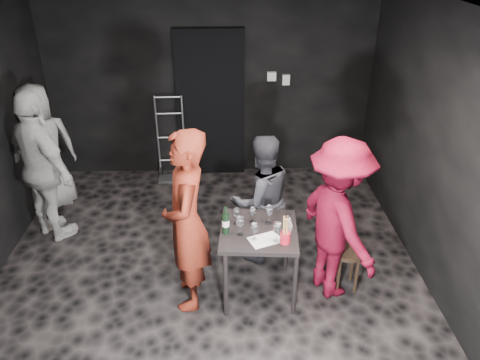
{
  "coord_description": "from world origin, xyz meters",
  "views": [
    {
      "loc": [
        0.2,
        -3.84,
        3.26
      ],
      "look_at": [
        0.34,
        0.25,
        1.03
      ],
      "focal_mm": 35.0,
      "sensor_mm": 36.0,
      "label": 1
    }
  ],
  "objects_px": {
    "tasting_table": "(259,238)",
    "stool": "(347,257)",
    "hand_truck": "(172,163)",
    "bystander_grey": "(42,143)",
    "wine_bottle": "(226,223)",
    "server_red": "(186,206)",
    "woman_black": "(261,201)",
    "breadstick_cup": "(286,230)",
    "man_maroon": "(339,213)",
    "bystander_cream": "(39,154)"
  },
  "relations": [
    {
      "from": "bystander_cream",
      "to": "breadstick_cup",
      "type": "relative_size",
      "value": 7.3
    },
    {
      "from": "tasting_table",
      "to": "breadstick_cup",
      "type": "height_order",
      "value": "breadstick_cup"
    },
    {
      "from": "bystander_grey",
      "to": "man_maroon",
      "type": "bearing_deg",
      "value": 122.27
    },
    {
      "from": "tasting_table",
      "to": "bystander_grey",
      "type": "relative_size",
      "value": 0.42
    },
    {
      "from": "server_red",
      "to": "bystander_grey",
      "type": "relative_size",
      "value": 1.2
    },
    {
      "from": "hand_truck",
      "to": "woman_black",
      "type": "xyz_separation_m",
      "value": [
        1.14,
        -1.91,
        0.48
      ]
    },
    {
      "from": "stool",
      "to": "server_red",
      "type": "bearing_deg",
      "value": -175.85
    },
    {
      "from": "wine_bottle",
      "to": "hand_truck",
      "type": "bearing_deg",
      "value": 106.83
    },
    {
      "from": "tasting_table",
      "to": "breadstick_cup",
      "type": "distance_m",
      "value": 0.38
    },
    {
      "from": "hand_truck",
      "to": "man_maroon",
      "type": "xyz_separation_m",
      "value": [
        1.82,
        -2.47,
        0.68
      ]
    },
    {
      "from": "hand_truck",
      "to": "bystander_grey",
      "type": "relative_size",
      "value": 0.69
    },
    {
      "from": "tasting_table",
      "to": "stool",
      "type": "height_order",
      "value": "tasting_table"
    },
    {
      "from": "woman_black",
      "to": "man_maroon",
      "type": "height_order",
      "value": "man_maroon"
    },
    {
      "from": "hand_truck",
      "to": "stool",
      "type": "distance_m",
      "value": 3.15
    },
    {
      "from": "tasting_table",
      "to": "stool",
      "type": "distance_m",
      "value": 0.93
    },
    {
      "from": "tasting_table",
      "to": "bystander_cream",
      "type": "height_order",
      "value": "bystander_cream"
    },
    {
      "from": "server_red",
      "to": "wine_bottle",
      "type": "bearing_deg",
      "value": 92.97
    },
    {
      "from": "hand_truck",
      "to": "wine_bottle",
      "type": "relative_size",
      "value": 4.42
    },
    {
      "from": "server_red",
      "to": "wine_bottle",
      "type": "distance_m",
      "value": 0.42
    },
    {
      "from": "hand_truck",
      "to": "bystander_grey",
      "type": "bearing_deg",
      "value": -156.38
    },
    {
      "from": "stool",
      "to": "man_maroon",
      "type": "xyz_separation_m",
      "value": [
        -0.14,
        -0.02,
        0.53
      ]
    },
    {
      "from": "bystander_grey",
      "to": "hand_truck",
      "type": "bearing_deg",
      "value": 175.69
    },
    {
      "from": "tasting_table",
      "to": "man_maroon",
      "type": "distance_m",
      "value": 0.79
    },
    {
      "from": "hand_truck",
      "to": "stool",
      "type": "xyz_separation_m",
      "value": [
        1.97,
        -2.46,
        0.15
      ]
    },
    {
      "from": "woman_black",
      "to": "wine_bottle",
      "type": "distance_m",
      "value": 0.75
    },
    {
      "from": "woman_black",
      "to": "breadstick_cup",
      "type": "relative_size",
      "value": 4.81
    },
    {
      "from": "server_red",
      "to": "wine_bottle",
      "type": "xyz_separation_m",
      "value": [
        0.35,
        0.04,
        -0.22
      ]
    },
    {
      "from": "bystander_cream",
      "to": "bystander_grey",
      "type": "relative_size",
      "value": 1.19
    },
    {
      "from": "woman_black",
      "to": "bystander_grey",
      "type": "xyz_separation_m",
      "value": [
        -2.65,
        1.18,
        0.19
      ]
    },
    {
      "from": "woman_black",
      "to": "bystander_cream",
      "type": "relative_size",
      "value": 0.66
    },
    {
      "from": "tasting_table",
      "to": "wine_bottle",
      "type": "bearing_deg",
      "value": -172.76
    },
    {
      "from": "tasting_table",
      "to": "stool",
      "type": "xyz_separation_m",
      "value": [
        0.89,
        0.04,
        -0.28
      ]
    },
    {
      "from": "woman_black",
      "to": "man_maroon",
      "type": "bearing_deg",
      "value": 119.57
    },
    {
      "from": "man_maroon",
      "to": "breadstick_cup",
      "type": "xyz_separation_m",
      "value": [
        -0.52,
        -0.23,
        -0.02
      ]
    },
    {
      "from": "woman_black",
      "to": "breadstick_cup",
      "type": "distance_m",
      "value": 0.84
    },
    {
      "from": "man_maroon",
      "to": "bystander_grey",
      "type": "xyz_separation_m",
      "value": [
        -3.33,
        1.75,
        -0.01
      ]
    },
    {
      "from": "man_maroon",
      "to": "bystander_cream",
      "type": "distance_m",
      "value": 3.27
    },
    {
      "from": "hand_truck",
      "to": "bystander_grey",
      "type": "xyz_separation_m",
      "value": [
        -1.51,
        -0.73,
        0.67
      ]
    },
    {
      "from": "bystander_cream",
      "to": "woman_black",
      "type": "bearing_deg",
      "value": -151.82
    },
    {
      "from": "tasting_table",
      "to": "woman_black",
      "type": "relative_size",
      "value": 0.53
    },
    {
      "from": "tasting_table",
      "to": "bystander_cream",
      "type": "xyz_separation_m",
      "value": [
        -2.34,
        1.07,
        0.41
      ]
    },
    {
      "from": "server_red",
      "to": "bystander_cream",
      "type": "relative_size",
      "value": 1.01
    },
    {
      "from": "server_red",
      "to": "breadstick_cup",
      "type": "xyz_separation_m",
      "value": [
        0.89,
        -0.14,
        -0.19
      ]
    },
    {
      "from": "bystander_cream",
      "to": "bystander_grey",
      "type": "height_order",
      "value": "bystander_cream"
    },
    {
      "from": "woman_black",
      "to": "bystander_grey",
      "type": "height_order",
      "value": "bystander_grey"
    },
    {
      "from": "woman_black",
      "to": "tasting_table",
      "type": "bearing_deg",
      "value": 63.05
    },
    {
      "from": "hand_truck",
      "to": "woman_black",
      "type": "bearing_deg",
      "value": -61.18
    },
    {
      "from": "woman_black",
      "to": "breadstick_cup",
      "type": "bearing_deg",
      "value": 80.46
    },
    {
      "from": "server_red",
      "to": "hand_truck",
      "type": "bearing_deg",
      "value": -173.75
    },
    {
      "from": "woman_black",
      "to": "bystander_grey",
      "type": "bearing_deg",
      "value": -44.48
    }
  ]
}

